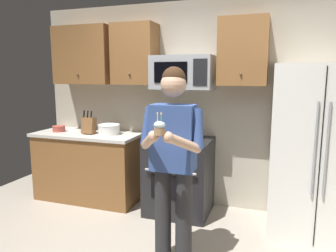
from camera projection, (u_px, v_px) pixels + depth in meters
name	position (u px, v px, depth m)	size (l,w,h in m)	color
wall_back	(200.00, 106.00, 4.06)	(4.40, 0.10, 2.60)	#B7AD99
oven_range	(179.00, 176.00, 3.87)	(0.76, 0.70, 0.93)	black
microwave	(183.00, 72.00, 3.78)	(0.74, 0.41, 0.40)	#9EA0A5
refrigerator	(315.00, 151.00, 3.29)	(0.90, 0.75, 1.80)	white
cabinet_row_upper	(140.00, 54.00, 3.98)	(2.78, 0.36, 0.76)	brown
counter_left	(89.00, 166.00, 4.31)	(1.44, 0.66, 0.92)	brown
knife_block	(89.00, 125.00, 4.15)	(0.16, 0.15, 0.32)	brown
bowl_large_white	(109.00, 129.00, 4.11)	(0.29, 0.29, 0.13)	white
bowl_small_colored	(59.00, 128.00, 4.33)	(0.18, 0.18, 0.08)	#B24C3F
person	(173.00, 155.00, 2.75)	(0.60, 0.48, 1.76)	#262628
cupcake	(160.00, 128.00, 2.40)	(0.09, 0.09, 0.17)	#A87F56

